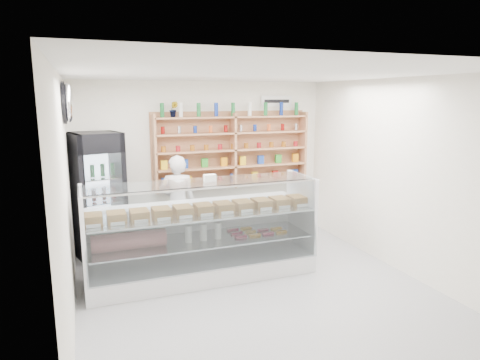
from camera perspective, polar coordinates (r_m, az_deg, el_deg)
name	(u,v)px	position (r m, az deg, el deg)	size (l,w,h in m)	color
room	(259,188)	(5.36, 2.52, -1.11)	(5.00, 5.00, 5.00)	#9FA0A4
display_counter	(202,251)	(6.19, -5.05, -9.36)	(3.19, 0.95, 1.39)	white
shop_worker	(178,203)	(7.12, -8.31, -3.11)	(0.59, 0.38, 1.61)	silver
drinks_cooler	(98,195)	(7.12, -18.42, -1.94)	(0.88, 0.86, 1.99)	black
wall_shelving	(233,150)	(7.66, -0.91, 4.02)	(2.84, 0.28, 1.33)	#B47955
potted_plant	(174,109)	(7.32, -8.83, 9.32)	(0.14, 0.12, 0.26)	#1E6626
security_mirror	(68,103)	(6.02, -21.94, 9.51)	(0.15, 0.50, 0.50)	silver
wall_sign	(276,101)	(8.07, 4.88, 10.43)	(0.62, 0.03, 0.20)	white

